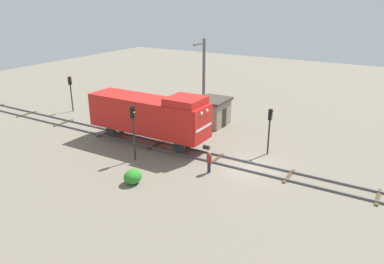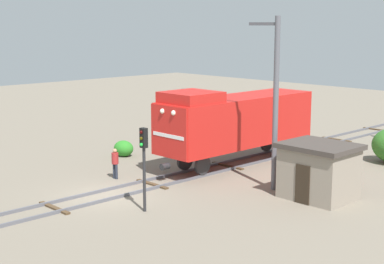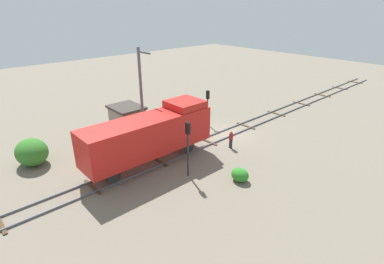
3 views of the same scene
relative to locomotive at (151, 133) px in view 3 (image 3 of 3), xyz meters
name	(u,v)px [view 3 (image 3 of 3)]	position (x,y,z in m)	size (l,w,h in m)	color
ground_plane	(228,133)	(0.00, -9.49, -2.77)	(106.53, 106.53, 0.00)	#756B5B
railway_track	(228,133)	(0.00, -9.49, -2.70)	(2.40, 71.02, 0.16)	#595960
locomotive	(151,133)	(0.00, 0.00, 0.00)	(2.90, 11.60, 4.60)	red
traffic_signal_near	(208,101)	(3.20, -9.67, -0.06)	(0.32, 0.34, 3.88)	#262628
traffic_signal_mid	(188,140)	(-3.40, -1.01, 0.30)	(0.32, 0.34, 4.44)	#262628
worker_near_track	(231,138)	(-2.40, -7.17, -1.78)	(0.38, 0.38, 1.70)	#262B38
worker_by_signal	(129,137)	(4.20, -0.34, -1.78)	(0.38, 0.38, 1.70)	#262B38
catenary_mast	(141,92)	(4.94, -2.53, 1.90)	(1.94, 0.28, 8.85)	#595960
relay_hut	(127,119)	(7.50, -2.21, -1.38)	(3.50, 2.90, 2.74)	gray
bush_near	(32,152)	(6.63, 7.37, -1.66)	(3.06, 2.50, 2.23)	#307226
bush_mid	(240,175)	(-6.59, -3.40, -2.26)	(1.41, 1.15, 1.02)	#2C8226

